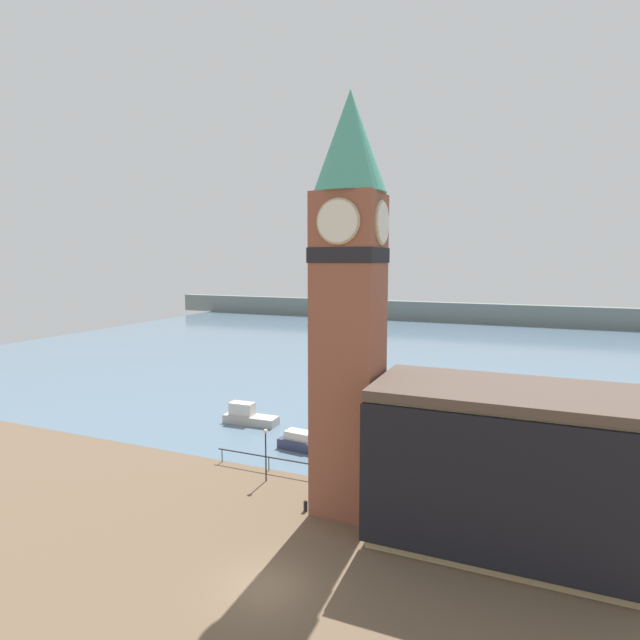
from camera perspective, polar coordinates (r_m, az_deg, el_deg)
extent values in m
plane|color=brown|center=(27.65, -6.08, -28.07)|extent=(160.00, 160.00, 0.00)
cube|color=slate|center=(94.12, 15.49, -3.11)|extent=(160.00, 120.00, 0.00)
cube|color=slate|center=(133.26, 17.65, 0.75)|extent=(180.00, 3.00, 5.00)
cube|color=#232328|center=(39.20, -5.88, -15.33)|extent=(8.94, 0.08, 0.08)
cylinder|color=#232328|center=(41.41, -11.13, -14.97)|extent=(0.07, 0.07, 1.05)
cylinder|color=#232328|center=(39.40, -5.87, -16.03)|extent=(0.07, 0.07, 1.05)
cylinder|color=#232328|center=(37.74, -0.03, -17.06)|extent=(0.07, 0.07, 1.05)
cube|color=brown|center=(31.07, 3.30, -4.15)|extent=(3.84, 3.84, 19.79)
cube|color=black|center=(30.50, 3.38, 7.39)|extent=(3.96, 3.96, 0.90)
cylinder|color=tan|center=(28.72, 2.08, 11.21)|extent=(2.62, 0.12, 2.62)
cylinder|color=silver|center=(28.64, 2.02, 11.22)|extent=(2.38, 0.12, 2.38)
cylinder|color=tan|center=(29.99, 7.05, 10.98)|extent=(0.12, 2.62, 2.62)
cylinder|color=silver|center=(29.97, 7.21, 10.98)|extent=(0.12, 2.38, 2.38)
cone|color=teal|center=(31.29, 3.47, 19.68)|extent=(4.42, 4.42, 5.96)
cube|color=tan|center=(30.65, 20.00, -15.81)|extent=(13.58, 6.93, 8.44)
cube|color=#4C3D33|center=(29.26, 20.35, -7.69)|extent=(13.98, 7.33, 0.50)
cube|color=black|center=(27.26, 19.64, -18.34)|extent=(14.08, 0.30, 7.76)
cube|color=#333856|center=(43.02, -1.33, -14.16)|extent=(5.33, 2.27, 0.81)
cube|color=silver|center=(43.20, -2.43, -13.01)|extent=(2.39, 1.45, 0.69)
cube|color=#B7B2A8|center=(49.97, -7.89, -11.20)|extent=(5.44, 1.89, 0.81)
cube|color=silver|center=(50.13, -8.90, -9.96)|extent=(2.41, 1.28, 1.19)
cylinder|color=black|center=(33.77, -1.67, -20.54)|extent=(0.25, 0.25, 0.57)
sphere|color=black|center=(33.64, -1.67, -20.11)|extent=(0.26, 0.26, 0.26)
cylinder|color=black|center=(37.25, -6.21, -15.29)|extent=(0.10, 0.10, 3.62)
sphere|color=silver|center=(36.58, -6.25, -12.53)|extent=(0.32, 0.32, 0.32)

